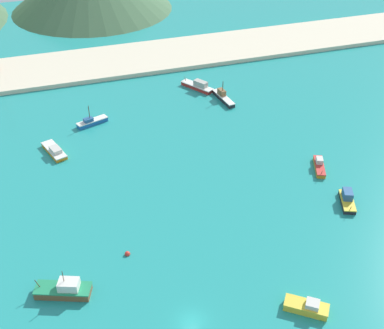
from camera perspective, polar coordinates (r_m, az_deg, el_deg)
name	(u,v)px	position (r m, az deg, el deg)	size (l,w,h in m)	color
ground	(145,203)	(101.67, -5.26, -4.38)	(260.00, 280.00, 0.50)	teal
fishing_boat_0	(55,151)	(118.98, -15.17, 1.52)	(5.25, 9.13, 1.83)	orange
fishing_boat_1	(64,289)	(86.22, -14.13, -13.43)	(9.48, 6.04, 5.22)	brown
fishing_boat_2	(347,199)	(104.97, 17.03, -3.76)	(4.79, 7.18, 2.59)	#232328
fishing_boat_3	(307,307)	(83.81, 12.79, -15.31)	(7.05, 6.17, 2.17)	gold
fishing_boat_4	(319,166)	(113.36, 14.10, -0.12)	(4.64, 7.65, 2.11)	orange
fishing_boat_5	(223,97)	(136.94, 3.52, 7.57)	(3.02, 9.95, 5.26)	#232328
fishing_boat_7	(92,122)	(128.03, -11.19, 4.74)	(8.07, 4.40, 5.28)	#1E5BA8
fishing_boat_9	(198,86)	(142.37, 0.69, 8.82)	(7.34, 9.75, 2.66)	red
buoy_0	(127,254)	(91.08, -7.26, -9.93)	(0.98, 0.98, 0.98)	red
beach_strip	(92,64)	(159.14, -11.14, 10.98)	(247.00, 23.28, 1.20)	beige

